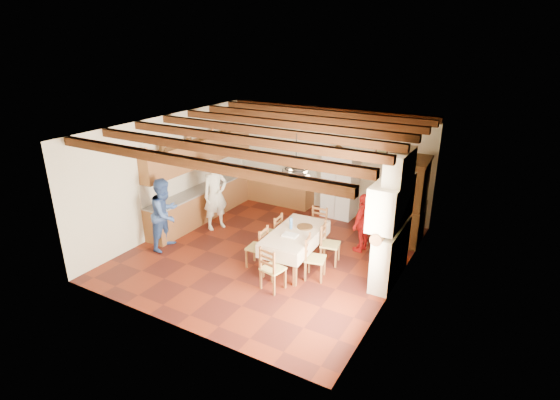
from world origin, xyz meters
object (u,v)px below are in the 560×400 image
Objects in this scene: refrigerator at (341,186)px; dining_table at (295,235)px; chair_end_near at (273,268)px; person_man at (215,195)px; chair_left_near at (257,247)px; chair_right_near at (315,258)px; hutch at (415,201)px; chair_left_far at (272,233)px; person_woman_blue at (165,214)px; microwave at (297,172)px; person_woman_red at (363,223)px; chair_end_far at (317,227)px; chair_right_far at (330,244)px.

refrigerator is 3.18m from dining_table.
chair_end_near is 0.51× the size of person_man.
chair_right_near is at bearing 93.29° from chair_left_near.
hutch reaches higher than chair_left_far.
chair_end_near is (0.78, -0.62, 0.00)m from chair_left_near.
person_woman_blue is 4.22m from microwave.
chair_right_near is (-1.31, -2.82, -0.57)m from hutch.
person_man is at bearing -133.75° from refrigerator.
person_woman_red reaches higher than chair_left_near.
hutch is 2.48m from chair_end_far.
chair_end_far is at bearing -67.40° from microwave.
refrigerator is 0.94× the size of dining_table.
chair_end_far is at bearing 33.83° from chair_right_far.
refrigerator is at bearing 94.44° from chair_end_far.
chair_right_far is 1.00× the size of chair_end_near.
chair_end_near is at bearing 131.29° from chair_right_near.
microwave is (-2.27, 3.48, 0.58)m from chair_right_near.
chair_right_far reaches higher than dining_table.
microwave is at bearing 125.88° from chair_end_far.
person_woman_blue reaches higher than microwave.
chair_right_far is at bearing -65.63° from microwave.
chair_right_far is 1.67m from chair_end_near.
refrigerator reaches higher than chair_right_far.
person_woman_red is at bearing -48.95° from microwave.
chair_end_near is at bearing -83.68° from refrigerator.
dining_table is 1.98× the size of chair_end_near.
person_man reaches higher than chair_end_near.
chair_left_far is 1.44m from chair_right_far.
chair_right_near is at bearing -73.68° from refrigerator.
chair_right_far is at bearing -12.92° from person_woman_red.
person_woman_blue is at bearing -125.76° from microwave.
dining_table is at bearing -92.76° from chair_end_far.
person_woman_blue reaches higher than chair_end_near.
person_man is (-2.75, 0.72, 0.22)m from dining_table.
dining_table is (-1.97, -2.51, -0.33)m from hutch.
person_woman_blue is at bearing -68.62° from chair_left_far.
hutch is at bearing -44.68° from person_man.
hutch is 3.64m from microwave.
chair_right_near is (1.42, -0.59, 0.00)m from chair_left_far.
person_woman_red is at bearing 117.68° from chair_left_far.
chair_left_near is 2.43m from person_woman_blue.
chair_end_far is at bearing 151.99° from chair_left_near.
chair_left_near is at bearing 2.06° from chair_left_far.
chair_right_near is at bearing -25.50° from dining_table.
person_man reaches higher than chair_right_near.
chair_right_near is 0.55× the size of person_woman_blue.
chair_left_near is 0.51× the size of person_man.
chair_right_far is (0.66, 0.46, -0.25)m from dining_table.
chair_right_far is 1.00× the size of chair_end_far.
refrigerator is at bearing 0.72° from chair_right_near.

